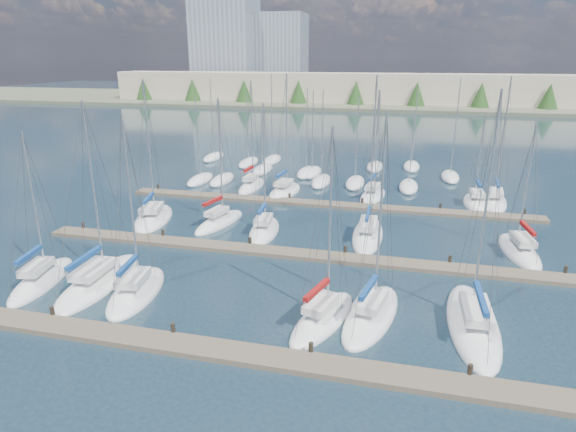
% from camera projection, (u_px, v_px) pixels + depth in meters
% --- Properties ---
extents(ground, '(400.00, 400.00, 0.00)m').
position_uv_depth(ground, '(355.00, 153.00, 79.17)').
color(ground, '#213542').
rests_on(ground, ground).
extents(dock_near, '(44.00, 1.93, 1.10)m').
position_uv_depth(dock_near, '(234.00, 353.00, 25.73)').
color(dock_near, '#6B5E4C').
rests_on(dock_near, ground).
extents(dock_mid, '(44.00, 1.93, 1.10)m').
position_uv_depth(dock_mid, '(294.00, 254.00, 38.62)').
color(dock_mid, '#6B5E4C').
rests_on(dock_mid, ground).
extents(dock_far, '(44.00, 1.93, 1.10)m').
position_uv_depth(dock_far, '(324.00, 204.00, 51.51)').
color(dock_far, '#6B5E4C').
rests_on(dock_far, ground).
extents(sailboat_c, '(4.04, 7.96, 12.79)m').
position_uv_depth(sailboat_c, '(137.00, 291.00, 32.41)').
color(sailboat_c, white).
rests_on(sailboat_c, ground).
extents(sailboat_m, '(3.27, 8.13, 11.21)m').
position_uv_depth(sailboat_m, '(519.00, 251.00, 39.03)').
color(sailboat_m, white).
rests_on(sailboat_m, ground).
extents(sailboat_a, '(3.86, 8.10, 11.34)m').
position_uv_depth(sailboat_a, '(42.00, 280.00, 34.02)').
color(sailboat_a, white).
rests_on(sailboat_a, ground).
extents(sailboat_i, '(3.67, 7.77, 12.46)m').
position_uv_depth(sailboat_i, '(219.00, 222.00, 45.82)').
color(sailboat_i, white).
rests_on(sailboat_i, ground).
extents(sailboat_q, '(2.42, 6.84, 10.25)m').
position_uv_depth(sailboat_q, '(475.00, 203.00, 51.87)').
color(sailboat_q, white).
rests_on(sailboat_q, ground).
extents(sailboat_d, '(4.25, 7.80, 12.38)m').
position_uv_depth(sailboat_d, '(323.00, 318.00, 29.06)').
color(sailboat_d, white).
rests_on(sailboat_d, ground).
extents(sailboat_j, '(3.22, 7.33, 12.17)m').
position_uv_depth(sailboat_j, '(264.00, 230.00, 43.70)').
color(sailboat_j, white).
rests_on(sailboat_j, ground).
extents(sailboat_p, '(3.42, 7.54, 12.52)m').
position_uv_depth(sailboat_p, '(373.00, 195.00, 54.56)').
color(sailboat_p, white).
rests_on(sailboat_p, ground).
extents(sailboat_b, '(3.53, 9.96, 13.33)m').
position_uv_depth(sailboat_b, '(99.00, 282.00, 33.78)').
color(sailboat_b, white).
rests_on(sailboat_b, ground).
extents(sailboat_h, '(5.20, 8.92, 14.00)m').
position_uv_depth(sailboat_h, '(153.00, 218.00, 47.00)').
color(sailboat_h, white).
rests_on(sailboat_h, ground).
extents(sailboat_k, '(2.79, 9.74, 14.54)m').
position_uv_depth(sailboat_k, '(368.00, 234.00, 42.72)').
color(sailboat_k, white).
rests_on(sailboat_k, ground).
extents(sailboat_f, '(3.06, 10.30, 14.38)m').
position_uv_depth(sailboat_f, '(473.00, 323.00, 28.54)').
color(sailboat_f, white).
rests_on(sailboat_f, ground).
extents(sailboat_e, '(4.23, 8.62, 13.17)m').
position_uv_depth(sailboat_e, '(371.00, 315.00, 29.46)').
color(sailboat_e, white).
rests_on(sailboat_e, ground).
extents(sailboat_r, '(3.43, 8.81, 14.02)m').
position_uv_depth(sailboat_r, '(494.00, 202.00, 52.25)').
color(sailboat_r, white).
rests_on(sailboat_r, ground).
extents(sailboat_o, '(3.61, 7.85, 14.24)m').
position_uv_depth(sailboat_o, '(285.00, 191.00, 56.14)').
color(sailboat_o, white).
rests_on(sailboat_o, ground).
extents(sailboat_n, '(2.34, 7.37, 13.39)m').
position_uv_depth(sailboat_n, '(252.00, 186.00, 58.48)').
color(sailboat_n, white).
rests_on(sailboat_n, ground).
extents(distant_boats, '(36.93, 20.75, 13.30)m').
position_uv_depth(distant_boats, '(310.00, 172.00, 65.12)').
color(distant_boats, '#9EA0A5').
rests_on(distant_boats, ground).
extents(shoreline, '(400.00, 60.00, 38.00)m').
position_uv_depth(shoreline, '(346.00, 80.00, 162.48)').
color(shoreline, '#666B51').
rests_on(shoreline, ground).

